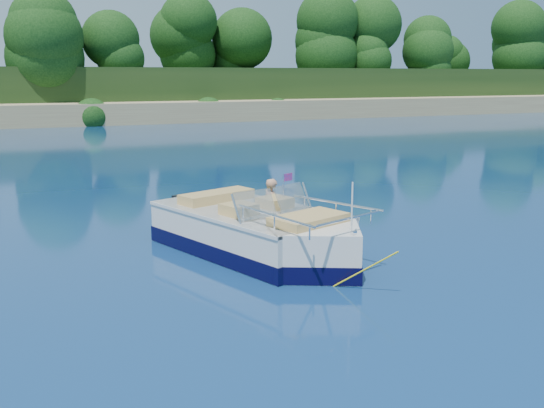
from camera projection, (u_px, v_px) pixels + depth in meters
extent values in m
plane|color=#0B284D|center=(356.00, 273.00, 10.65)|extent=(160.00, 160.00, 0.00)
cube|color=#8E7752|center=(92.00, 115.00, 44.78)|extent=(170.00, 8.00, 2.00)
cube|color=black|center=(63.00, 97.00, 68.99)|extent=(170.00, 56.00, 6.00)
cylinder|color=#311E10|center=(84.00, 77.00, 47.80)|extent=(0.44, 0.44, 3.60)
sphere|color=black|center=(81.00, 32.00, 47.08)|extent=(5.94, 5.94, 5.94)
cylinder|color=#311E10|center=(320.00, 82.00, 53.72)|extent=(0.44, 0.44, 2.60)
sphere|color=black|center=(321.00, 54.00, 53.21)|extent=(4.29, 4.29, 4.29)
cylinder|color=#311E10|center=(543.00, 79.00, 65.70)|extent=(0.44, 0.44, 3.00)
cube|color=silver|center=(249.00, 235.00, 11.94)|extent=(3.22, 4.32, 1.07)
cube|color=silver|center=(316.00, 255.00, 10.63)|extent=(1.92, 1.92, 1.07)
cube|color=black|center=(249.00, 242.00, 11.97)|extent=(3.26, 4.37, 0.31)
cube|color=black|center=(316.00, 263.00, 10.66)|extent=(1.96, 1.96, 0.31)
cube|color=tan|center=(239.00, 218.00, 12.10)|extent=(2.45, 3.09, 0.10)
cube|color=silver|center=(249.00, 210.00, 11.84)|extent=(3.26, 4.33, 0.06)
cube|color=black|center=(187.00, 215.00, 13.46)|extent=(0.65, 0.53, 0.92)
cube|color=#8C9EA5|center=(255.00, 204.00, 10.96)|extent=(0.83, 0.42, 0.50)
cube|color=#8C9EA5|center=(291.00, 198.00, 11.57)|extent=(0.83, 0.61, 0.50)
cube|color=tan|center=(239.00, 215.00, 11.34)|extent=(0.72, 0.72, 0.41)
cube|color=tan|center=(275.00, 207.00, 11.95)|extent=(0.72, 0.72, 0.41)
cube|color=tan|center=(217.00, 201.00, 12.57)|extent=(1.69, 1.06, 0.39)
cube|color=tan|center=(309.00, 225.00, 10.66)|extent=(1.53, 1.17, 0.35)
cylinder|color=silver|center=(352.00, 208.00, 9.87)|extent=(0.04, 0.04, 0.87)
cube|color=red|center=(288.00, 177.00, 11.42)|extent=(0.22, 0.09, 0.14)
cube|color=silver|center=(354.00, 233.00, 9.91)|extent=(0.12, 0.09, 0.05)
cylinder|color=yellow|center=(364.00, 270.00, 9.66)|extent=(0.72, 0.86, 0.78)
torus|color=#EDCF01|center=(268.00, 220.00, 14.12)|extent=(1.77, 1.77, 0.37)
torus|color=red|center=(268.00, 219.00, 14.11)|extent=(1.46, 1.46, 0.12)
imported|color=tan|center=(270.00, 225.00, 14.08)|extent=(0.42, 0.80, 1.51)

